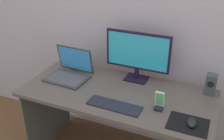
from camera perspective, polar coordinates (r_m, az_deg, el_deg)
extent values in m
cube|color=#A9A3A9|center=(2.17, 5.74, 13.12)|extent=(6.00, 0.04, 2.50)
cube|color=#524A43|center=(2.02, 1.19, -4.97)|extent=(1.44, 0.67, 0.03)
cube|color=#4C4F45|center=(2.51, -13.51, -8.45)|extent=(0.02, 0.63, 0.68)
cube|color=black|center=(2.18, 5.26, -1.84)|extent=(0.18, 0.14, 0.01)
cylinder|color=black|center=(2.16, 5.32, -0.70)|extent=(0.04, 0.04, 0.09)
cube|color=black|center=(2.07, 5.55, 4.09)|extent=(0.52, 0.02, 0.31)
cube|color=#26A5BF|center=(2.07, 5.46, 4.00)|extent=(0.48, 0.00, 0.27)
cube|color=#364242|center=(2.07, 20.46, -2.91)|extent=(0.08, 0.07, 0.16)
cylinder|color=black|center=(2.03, 20.45, -2.93)|extent=(0.05, 0.00, 0.05)
cube|color=#353B37|center=(2.20, -9.72, -1.84)|extent=(0.34, 0.25, 0.02)
cube|color=#47474C|center=(2.19, -9.92, -1.75)|extent=(0.30, 0.19, 0.00)
cube|color=#353B37|center=(2.24, -7.95, 2.36)|extent=(0.33, 0.06, 0.23)
cube|color=#338CD8|center=(2.24, -8.01, 2.34)|extent=(0.30, 0.05, 0.20)
sphere|color=silver|center=(2.36, -7.27, 2.28)|extent=(0.16, 0.16, 0.16)
cube|color=black|center=(1.85, 0.46, -7.63)|extent=(0.38, 0.13, 0.01)
cube|color=black|center=(1.76, 16.02, -11.10)|extent=(0.25, 0.20, 0.00)
ellipsoid|color=black|center=(1.74, 16.76, -10.69)|extent=(0.07, 0.11, 0.04)
cube|color=black|center=(1.84, 9.97, -8.11)|extent=(0.06, 0.06, 0.02)
cube|color=white|center=(1.81, 10.23, -6.14)|extent=(0.06, 0.03, 0.12)
cube|color=#4CB266|center=(1.80, 10.19, -6.21)|extent=(0.05, 0.02, 0.10)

